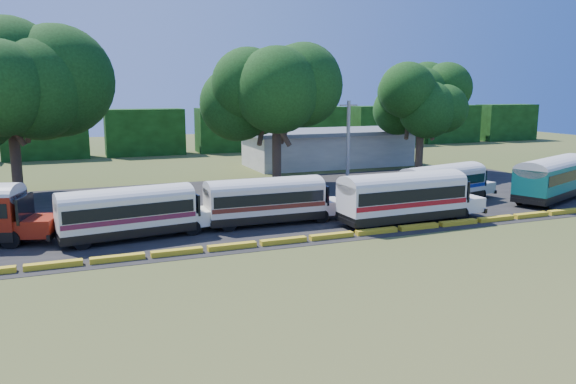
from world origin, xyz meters
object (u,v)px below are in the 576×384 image
object	(u,v)px
bus_teal	(553,176)
tree_west	(8,72)
bus_cream_west	(130,210)
bus_white_red	(405,195)

from	to	relation	value
bus_teal	tree_west	xyz separation A→B (m)	(-38.63, 15.57, 7.87)
bus_cream_west	tree_west	size ratio (longest dim) A/B	0.68
bus_cream_west	bus_teal	size ratio (longest dim) A/B	0.90
bus_white_red	bus_cream_west	bearing A→B (deg)	169.60
bus_cream_west	bus_teal	world-z (taller)	bus_teal
bus_teal	tree_west	distance (m)	42.39
bus_cream_west	bus_teal	xyz separation A→B (m)	(31.70, -0.35, 0.24)
bus_cream_west	bus_white_red	size ratio (longest dim) A/B	0.93
bus_cream_west	tree_west	bearing A→B (deg)	106.91
bus_white_red	tree_west	world-z (taller)	tree_west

